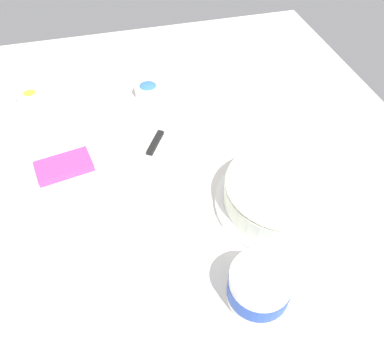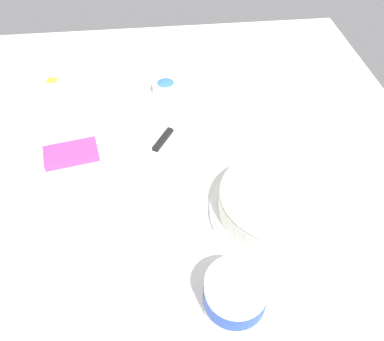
{
  "view_description": "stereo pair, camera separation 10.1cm",
  "coord_description": "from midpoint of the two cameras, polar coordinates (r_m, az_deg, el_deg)",
  "views": [
    {
      "loc": [
        -0.08,
        -0.75,
        0.77
      ],
      "look_at": [
        0.1,
        -0.07,
        0.04
      ],
      "focal_mm": 37.75,
      "sensor_mm": 36.0,
      "label": 1
    },
    {
      "loc": [
        0.02,
        -0.77,
        0.77
      ],
      "look_at": [
        0.1,
        -0.07,
        0.04
      ],
      "focal_mm": 37.75,
      "sensor_mm": 36.0,
      "label": 2
    }
  ],
  "objects": [
    {
      "name": "ground_plane",
      "position": [
        1.08,
        -3.01,
        0.86
      ],
      "size": [
        1.54,
        1.54,
        0.0
      ],
      "primitive_type": "plane",
      "color": "silver"
    },
    {
      "name": "frosted_cake",
      "position": [
        0.97,
        15.03,
        -4.59
      ],
      "size": [
        0.32,
        0.32,
        0.09
      ],
      "color": "white",
      "rests_on": "ground_plane"
    },
    {
      "name": "frosting_tub",
      "position": [
        0.82,
        9.82,
        -17.04
      ],
      "size": [
        0.12,
        0.12,
        0.09
      ],
      "color": "white",
      "rests_on": "ground_plane"
    },
    {
      "name": "spreading_knife",
      "position": [
        1.17,
        -0.57,
        5.72
      ],
      "size": [
        0.14,
        0.21,
        0.01
      ],
      "color": "silver",
      "rests_on": "ground_plane"
    },
    {
      "name": "sprinkle_bowl_green",
      "position": [
        1.06,
        -21.91,
        -2.93
      ],
      "size": [
        0.1,
        0.1,
        0.04
      ],
      "color": "white",
      "rests_on": "ground_plane"
    },
    {
      "name": "sprinkle_bowl_yellow",
      "position": [
        1.4,
        -17.07,
        11.53
      ],
      "size": [
        0.09,
        0.09,
        0.03
      ],
      "color": "white",
      "rests_on": "ground_plane"
    },
    {
      "name": "sprinkle_bowl_blue",
      "position": [
        1.32,
        -1.52,
        11.72
      ],
      "size": [
        0.09,
        0.09,
        0.04
      ],
      "color": "white",
      "rests_on": "ground_plane"
    },
    {
      "name": "candy_box_lower",
      "position": [
        1.13,
        -14.27,
        2.21
      ],
      "size": [
        0.16,
        0.11,
        0.02
      ],
      "primitive_type": "cube",
      "rotation": [
        0.0,
        0.0,
        0.19
      ],
      "color": "#E53D8E",
      "rests_on": "ground_plane"
    },
    {
      "name": "paper_napkin",
      "position": [
        0.91,
        -22.02,
        -16.48
      ],
      "size": [
        0.18,
        0.18,
        0.01
      ],
      "primitive_type": "cube",
      "rotation": [
        0.0,
        0.0,
        0.24
      ],
      "color": "white",
      "rests_on": "ground_plane"
    }
  ]
}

